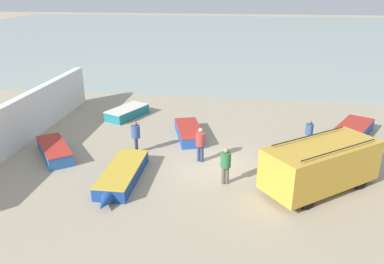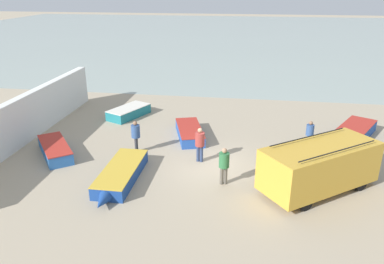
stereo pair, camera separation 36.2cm
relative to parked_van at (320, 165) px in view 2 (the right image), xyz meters
name	(u,v)px [view 2 (the right image)]	position (x,y,z in m)	size (l,w,h in m)	color
ground_plane	(214,166)	(-4.72, 1.58, -1.17)	(200.00, 200.00, 0.00)	tan
sea_water	(243,35)	(-4.72, 53.58, -1.17)	(120.00, 80.00, 0.01)	#99A89E
harbor_wall	(18,123)	(-15.77, 2.58, 0.15)	(0.50, 17.30, 2.64)	silver
parked_van	(320,165)	(0.00, 0.00, 0.00)	(5.52, 4.91, 2.24)	gold
fishing_rowboat_0	(352,134)	(2.89, 6.24, -0.84)	(3.55, 5.17, 0.67)	#234CA3
fishing_rowboat_1	(189,131)	(-6.59, 5.25, -0.86)	(2.28, 4.34, 0.62)	#234CA3
fishing_rowboat_2	(120,175)	(-8.87, -0.59, -0.86)	(1.46, 4.99, 0.62)	navy
fishing_rowboat_3	(130,111)	(-11.17, 8.24, -0.84)	(2.55, 3.79, 0.65)	#1E757F
fishing_rowboat_4	(54,148)	(-13.30, 1.70, -0.85)	(3.27, 3.85, 0.65)	#2D66AD
fisherman_0	(136,134)	(-9.05, 2.60, -0.11)	(0.47, 0.47, 1.78)	#38383D
fisherman_1	(224,163)	(-4.14, -0.15, -0.11)	(0.47, 0.47, 1.78)	#5B564C
fisherman_2	(310,132)	(0.20, 4.54, -0.22)	(0.42, 0.42, 1.58)	#5B564C
fisherman_3	(200,142)	(-5.52, 1.98, -0.08)	(0.48, 0.48, 1.82)	navy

